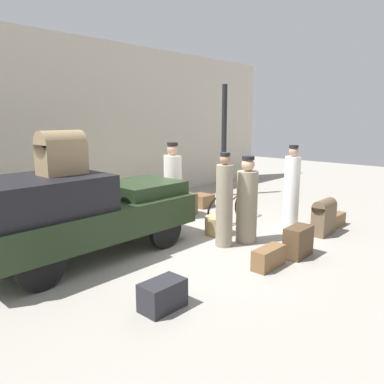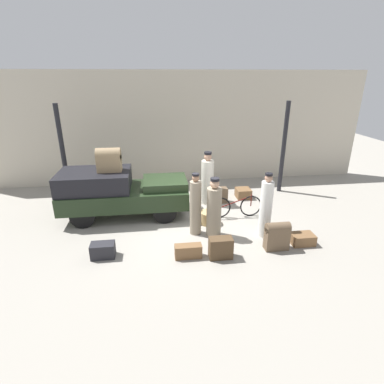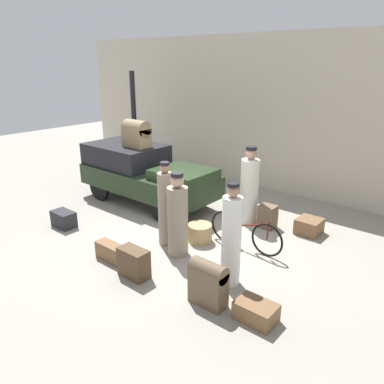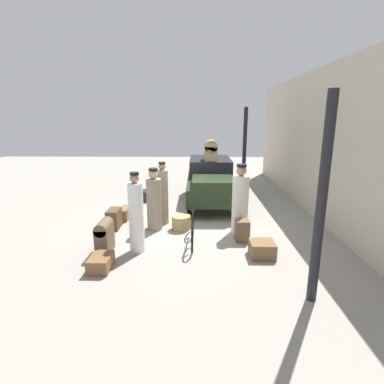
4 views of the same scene
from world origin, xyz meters
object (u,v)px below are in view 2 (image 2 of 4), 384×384
object	(u,v)px
trunk_umber_medium	(103,250)
trunk_barrel_dark	(277,235)
wicker_basket	(208,218)
porter_with_bicycle	(266,208)
truck	(119,191)
porter_carrying_trunk	(214,210)
bicycle	(235,207)
suitcase_black_upright	(221,248)
suitcase_small_leather	(302,239)
trunk_large_brown	(188,251)
trunk_wicker_pale	(243,193)
conductor_in_dark_uniform	(195,206)
porter_standing_middle	(207,180)
trunk_on_truck_roof	(109,159)
suitcase_tan_flat	(222,195)

from	to	relation	value
trunk_umber_medium	trunk_barrel_dark	distance (m)	4.48
wicker_basket	porter_with_bicycle	bearing A→B (deg)	-33.26
truck	porter_carrying_trunk	xyz separation A→B (m)	(2.75, -1.66, -0.08)
bicycle	wicker_basket	distance (m)	1.01
porter_carrying_trunk	suitcase_black_upright	world-z (taller)	porter_carrying_trunk
suitcase_small_leather	trunk_large_brown	bearing A→B (deg)	-175.54
trunk_wicker_pale	trunk_barrel_dark	bearing A→B (deg)	-92.53
suitcase_black_upright	trunk_umber_medium	bearing A→B (deg)	172.15
trunk_large_brown	conductor_in_dark_uniform	bearing A→B (deg)	73.89
porter_with_bicycle	trunk_umber_medium	bearing A→B (deg)	-172.99
conductor_in_dark_uniform	wicker_basket	bearing A→B (deg)	49.11
bicycle	porter_standing_middle	distance (m)	1.51
truck	suitcase_small_leather	distance (m)	5.66
truck	porter_with_bicycle	bearing A→B (deg)	-24.15
wicker_basket	trunk_wicker_pale	xyz separation A→B (m)	(1.67, 1.90, -0.02)
conductor_in_dark_uniform	trunk_barrel_dark	size ratio (longest dim) A/B	2.36
bicycle	wicker_basket	bearing A→B (deg)	-160.44
trunk_wicker_pale	trunk_large_brown	size ratio (longest dim) A/B	0.80
truck	suitcase_small_leather	world-z (taller)	truck
conductor_in_dark_uniform	suitcase_black_upright	size ratio (longest dim) A/B	3.11
porter_carrying_trunk	porter_standing_middle	bearing A→B (deg)	84.48
porter_standing_middle	trunk_wicker_pale	size ratio (longest dim) A/B	3.46
trunk_barrel_dark	trunk_on_truck_roof	bearing A→B (deg)	149.70
bicycle	porter_carrying_trunk	world-z (taller)	porter_carrying_trunk
porter_carrying_trunk	trunk_wicker_pale	bearing A→B (deg)	57.90
trunk_wicker_pale	trunk_on_truck_roof	world-z (taller)	trunk_on_truck_roof
trunk_umber_medium	suitcase_small_leather	world-z (taller)	trunk_umber_medium
truck	trunk_on_truck_roof	size ratio (longest dim) A/B	5.45
suitcase_small_leather	suitcase_black_upright	distance (m)	2.37
suitcase_tan_flat	suitcase_small_leather	xyz separation A→B (m)	(1.54, -3.11, -0.13)
bicycle	trunk_wicker_pale	xyz separation A→B (m)	(0.73, 1.57, -0.19)
suitcase_small_leather	porter_with_bicycle	bearing A→B (deg)	146.30
porter_with_bicycle	trunk_barrel_dark	xyz separation A→B (m)	(0.08, -0.74, -0.46)
wicker_basket	trunk_wicker_pale	distance (m)	2.53
wicker_basket	porter_standing_middle	world-z (taller)	porter_standing_middle
porter_standing_middle	porter_carrying_trunk	distance (m)	2.33
trunk_large_brown	suitcase_black_upright	distance (m)	0.82
suitcase_tan_flat	trunk_umber_medium	distance (m)	4.83
bicycle	suitcase_tan_flat	bearing A→B (deg)	97.57
conductor_in_dark_uniform	porter_carrying_trunk	bearing A→B (deg)	-19.66
truck	conductor_in_dark_uniform	distance (m)	2.70
bicycle	trunk_large_brown	xyz separation A→B (m)	(-1.77, -2.11, -0.19)
porter_with_bicycle	conductor_in_dark_uniform	bearing A→B (deg)	168.62
trunk_umber_medium	trunk_large_brown	distance (m)	2.15
porter_with_bicycle	trunk_barrel_dark	world-z (taller)	porter_with_bicycle
porter_carrying_trunk	suitcase_small_leather	size ratio (longest dim) A/B	2.80
porter_with_bicycle	trunk_on_truck_roof	size ratio (longest dim) A/B	2.58
trunk_wicker_pale	trunk_umber_medium	bearing A→B (deg)	-143.84
suitcase_tan_flat	trunk_barrel_dark	distance (m)	3.34
trunk_umber_medium	suitcase_black_upright	size ratio (longest dim) A/B	1.02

